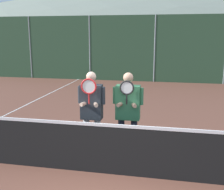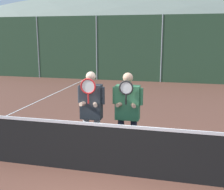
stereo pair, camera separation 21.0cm
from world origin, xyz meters
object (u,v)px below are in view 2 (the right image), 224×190
at_px(car_far_left, 83,59).
at_px(car_left_of_center, 153,60).
at_px(player_center_left, 127,110).
at_px(player_leftmost, 91,109).

distance_m(car_far_left, car_left_of_center, 4.89).
bearing_deg(car_left_of_center, player_center_left, -86.84).
bearing_deg(car_far_left, player_center_left, -67.22).
bearing_deg(car_far_left, car_left_of_center, -3.39).
height_order(player_leftmost, player_center_left, player_leftmost).
bearing_deg(player_leftmost, car_far_left, 109.95).
bearing_deg(player_leftmost, player_center_left, 11.64).
height_order(player_leftmost, car_far_left, player_leftmost).
xyz_separation_m(player_center_left, car_far_left, (-5.60, 13.33, -0.20)).
height_order(player_center_left, car_left_of_center, car_left_of_center).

